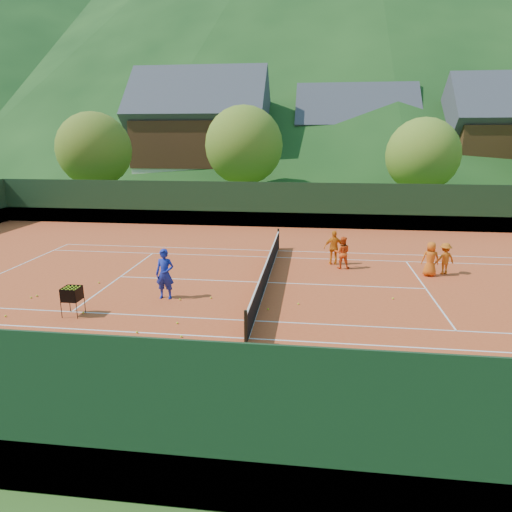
# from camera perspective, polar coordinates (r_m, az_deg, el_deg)

# --- Properties ---
(ground) EXTENTS (400.00, 400.00, 0.00)m
(ground) POSITION_cam_1_polar(r_m,az_deg,el_deg) (19.05, 1.37, -3.39)
(ground) COLOR #295219
(ground) RESTS_ON ground
(clay_court) EXTENTS (40.00, 24.00, 0.02)m
(clay_court) POSITION_cam_1_polar(r_m,az_deg,el_deg) (19.05, 1.37, -3.36)
(clay_court) COLOR #BE451E
(clay_court) RESTS_ON ground
(mountain_far_left) EXTENTS (260.00, 260.00, 100.00)m
(mountain_far_left) POSITION_cam_1_polar(r_m,az_deg,el_deg) (196.47, -23.48, 26.61)
(mountain_far_left) COLOR black
(mountain_far_left) RESTS_ON ground
(coach) EXTENTS (0.70, 0.47, 1.90)m
(coach) POSITION_cam_1_polar(r_m,az_deg,el_deg) (17.28, -11.33, -2.22)
(coach) COLOR #172599
(coach) RESTS_ON clay_court
(student_a) EXTENTS (0.74, 0.58, 1.49)m
(student_a) POSITION_cam_1_polar(r_m,az_deg,el_deg) (21.25, 10.73, 0.42)
(student_a) COLOR #ED5015
(student_a) RESTS_ON clay_court
(student_b) EXTENTS (0.99, 0.47, 1.63)m
(student_b) POSITION_cam_1_polar(r_m,az_deg,el_deg) (21.82, 9.73, 1.04)
(student_b) COLOR orange
(student_b) RESTS_ON clay_court
(student_c) EXTENTS (0.75, 0.50, 1.52)m
(student_c) POSITION_cam_1_polar(r_m,az_deg,el_deg) (21.13, 20.97, -0.36)
(student_c) COLOR #DF5D13
(student_c) RESTS_ON clay_court
(student_d) EXTENTS (1.03, 0.79, 1.40)m
(student_d) POSITION_cam_1_polar(r_m,az_deg,el_deg) (21.67, 22.52, -0.30)
(student_d) COLOR #CA5C12
(student_d) RESTS_ON clay_court
(tennis_ball_1) EXTENTS (0.07, 0.07, 0.07)m
(tennis_ball_1) POSITION_cam_1_polar(r_m,az_deg,el_deg) (12.27, 3.91, -13.89)
(tennis_ball_1) COLOR #D4F228
(tennis_ball_1) RESTS_ON clay_court
(tennis_ball_2) EXTENTS (0.07, 0.07, 0.07)m
(tennis_ball_2) POSITION_cam_1_polar(r_m,az_deg,el_deg) (13.60, -8.16, -11.00)
(tennis_ball_2) COLOR #D4F228
(tennis_ball_2) RESTS_ON clay_court
(tennis_ball_3) EXTENTS (0.07, 0.07, 0.07)m
(tennis_ball_3) POSITION_cam_1_polar(r_m,az_deg,el_deg) (14.78, -14.66, -9.19)
(tennis_ball_3) COLOR #D4F228
(tennis_ball_3) RESTS_ON clay_court
(tennis_ball_4) EXTENTS (0.07, 0.07, 0.07)m
(tennis_ball_4) POSITION_cam_1_polar(r_m,az_deg,el_deg) (13.15, 19.29, -12.69)
(tennis_ball_4) COLOR #D4F228
(tennis_ball_4) RESTS_ON clay_court
(tennis_ball_5) EXTENTS (0.07, 0.07, 0.07)m
(tennis_ball_5) POSITION_cam_1_polar(r_m,az_deg,el_deg) (17.25, -9.48, -5.37)
(tennis_ball_5) COLOR #D4F228
(tennis_ball_5) RESTS_ON clay_court
(tennis_ball_6) EXTENTS (0.07, 0.07, 0.07)m
(tennis_ball_6) POSITION_cam_1_polar(r_m,az_deg,el_deg) (16.66, 5.31, -5.97)
(tennis_ball_6) COLOR #D4F228
(tennis_ball_6) RESTS_ON clay_court
(tennis_ball_8) EXTENTS (0.07, 0.07, 0.07)m
(tennis_ball_8) POSITION_cam_1_polar(r_m,az_deg,el_deg) (15.18, -9.82, -8.24)
(tennis_ball_8) COLOR #D4F228
(tennis_ball_8) RESTS_ON clay_court
(tennis_ball_9) EXTENTS (0.07, 0.07, 0.07)m
(tennis_ball_9) POSITION_cam_1_polar(r_m,az_deg,el_deg) (17.66, -28.83, -6.59)
(tennis_ball_9) COLOR #D4F228
(tennis_ball_9) RESTS_ON clay_court
(tennis_ball_10) EXTENTS (0.07, 0.07, 0.07)m
(tennis_ball_10) POSITION_cam_1_polar(r_m,az_deg,el_deg) (11.24, 16.65, -17.47)
(tennis_ball_10) COLOR #D4F228
(tennis_ball_10) RESTS_ON clay_court
(tennis_ball_11) EXTENTS (0.07, 0.07, 0.07)m
(tennis_ball_11) POSITION_cam_1_polar(r_m,az_deg,el_deg) (19.29, -25.71, -4.50)
(tennis_ball_11) COLOR #D4F228
(tennis_ball_11) RESTS_ON clay_court
(tennis_ball_12) EXTENTS (0.07, 0.07, 0.07)m
(tennis_ball_12) POSITION_cam_1_polar(r_m,az_deg,el_deg) (14.21, -9.33, -9.89)
(tennis_ball_12) COLOR #D4F228
(tennis_ball_12) RESTS_ON clay_court
(tennis_ball_14) EXTENTS (0.07, 0.07, 0.07)m
(tennis_ball_14) POSITION_cam_1_polar(r_m,az_deg,el_deg) (20.01, -19.05, -3.16)
(tennis_ball_14) COLOR #D4F228
(tennis_ball_14) RESTS_ON clay_court
(tennis_ball_15) EXTENTS (0.07, 0.07, 0.07)m
(tennis_ball_15) POSITION_cam_1_polar(r_m,az_deg,el_deg) (19.06, -21.16, -4.24)
(tennis_ball_15) COLOR #D4F228
(tennis_ball_15) RESTS_ON clay_court
(tennis_ball_18) EXTENTS (0.07, 0.07, 0.07)m
(tennis_ball_18) POSITION_cam_1_polar(r_m,az_deg,el_deg) (16.11, 1.50, -6.64)
(tennis_ball_18) COLOR #D4F228
(tennis_ball_18) RESTS_ON clay_court
(tennis_ball_19) EXTENTS (0.07, 0.07, 0.07)m
(tennis_ball_19) POSITION_cam_1_polar(r_m,az_deg,el_deg) (17.87, 16.75, -5.10)
(tennis_ball_19) COLOR #D4F228
(tennis_ball_19) RESTS_ON clay_court
(tennis_ball_20) EXTENTS (0.07, 0.07, 0.07)m
(tennis_ball_20) POSITION_cam_1_polar(r_m,az_deg,el_deg) (19.18, -26.30, -4.68)
(tennis_ball_20) COLOR #D4F228
(tennis_ball_20) RESTS_ON clay_court
(tennis_ball_21) EXTENTS (0.07, 0.07, 0.07)m
(tennis_ball_21) POSITION_cam_1_polar(r_m,az_deg,el_deg) (17.27, -5.66, -5.21)
(tennis_ball_21) COLOR #D4F228
(tennis_ball_21) RESTS_ON clay_court
(tennis_ball_22) EXTENTS (0.07, 0.07, 0.07)m
(tennis_ball_22) POSITION_cam_1_polar(r_m,az_deg,el_deg) (16.87, -20.79, -6.64)
(tennis_ball_22) COLOR #D4F228
(tennis_ball_22) RESTS_ON clay_court
(court_lines) EXTENTS (23.83, 11.03, 0.00)m
(court_lines) POSITION_cam_1_polar(r_m,az_deg,el_deg) (19.04, 1.37, -3.32)
(court_lines) COLOR silver
(court_lines) RESTS_ON clay_court
(tennis_net) EXTENTS (0.10, 12.07, 1.10)m
(tennis_net) POSITION_cam_1_polar(r_m,az_deg,el_deg) (18.90, 1.38, -1.89)
(tennis_net) COLOR black
(tennis_net) RESTS_ON clay_court
(perimeter_fence) EXTENTS (40.40, 24.24, 3.00)m
(perimeter_fence) POSITION_cam_1_polar(r_m,az_deg,el_deg) (18.69, 1.39, 0.31)
(perimeter_fence) COLOR black
(perimeter_fence) RESTS_ON clay_court
(ball_hopper) EXTENTS (0.57, 0.57, 1.00)m
(ball_hopper) POSITION_cam_1_polar(r_m,az_deg,el_deg) (16.61, -22.03, -4.48)
(ball_hopper) COLOR black
(ball_hopper) RESTS_ON clay_court
(chalet_left) EXTENTS (13.80, 9.93, 12.92)m
(chalet_left) POSITION_cam_1_polar(r_m,az_deg,el_deg) (49.45, -6.83, 14.32)
(chalet_left) COLOR beige
(chalet_left) RESTS_ON ground
(chalet_mid) EXTENTS (12.65, 8.82, 11.45)m
(chalet_mid) POSITION_cam_1_polar(r_m,az_deg,el_deg) (52.19, 12.14, 13.40)
(chalet_mid) COLOR beige
(chalet_mid) RESTS_ON ground
(chalet_right) EXTENTS (11.50, 8.82, 11.91)m
(chalet_right) POSITION_cam_1_polar(r_m,az_deg,el_deg) (51.34, 28.66, 12.25)
(chalet_right) COLOR beige
(chalet_right) RESTS_ON ground
(tree_a) EXTENTS (6.00, 6.00, 7.88)m
(tree_a) POSITION_cam_1_polar(r_m,az_deg,el_deg) (40.20, -19.59, 12.41)
(tree_a) COLOR #3B2817
(tree_a) RESTS_ON ground
(tree_b) EXTENTS (6.40, 6.40, 8.40)m
(tree_b) POSITION_cam_1_polar(r_m,az_deg,el_deg) (38.46, -1.54, 13.65)
(tree_b) COLOR #422A1A
(tree_b) RESTS_ON ground
(tree_c) EXTENTS (5.60, 5.60, 7.35)m
(tree_c) POSITION_cam_1_polar(r_m,az_deg,el_deg) (37.93, 20.10, 11.79)
(tree_c) COLOR #3E2819
(tree_c) RESTS_ON ground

